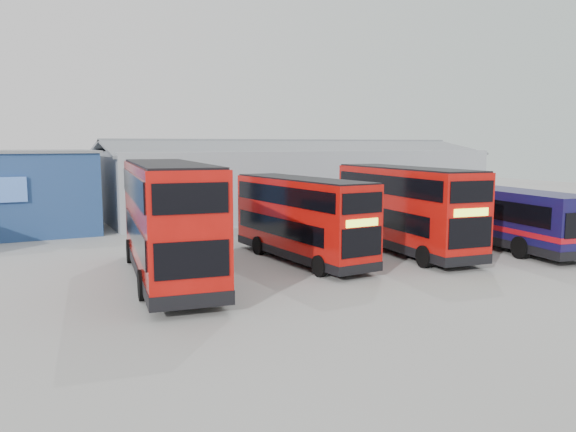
{
  "coord_description": "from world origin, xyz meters",
  "views": [
    {
      "loc": [
        -12.97,
        -20.7,
        5.5
      ],
      "look_at": [
        -1.1,
        3.01,
        2.1
      ],
      "focal_mm": 35.0,
      "sensor_mm": 36.0,
      "label": 1
    }
  ],
  "objects_px": {
    "maintenance_shed": "(295,180)",
    "double_decker_left": "(168,222)",
    "double_decker_right": "(405,210)",
    "double_decker_centre": "(301,220)",
    "single_decker_blue": "(499,217)"
  },
  "relations": [
    {
      "from": "maintenance_shed",
      "to": "double_decker_centre",
      "type": "distance_m",
      "value": 19.58
    },
    {
      "from": "double_decker_right",
      "to": "single_decker_blue",
      "type": "bearing_deg",
      "value": -3.0
    },
    {
      "from": "double_decker_left",
      "to": "maintenance_shed",
      "type": "bearing_deg",
      "value": -122.29
    },
    {
      "from": "double_decker_left",
      "to": "double_decker_right",
      "type": "bearing_deg",
      "value": -170.56
    },
    {
      "from": "double_decker_centre",
      "to": "single_decker_blue",
      "type": "bearing_deg",
      "value": -10.48
    },
    {
      "from": "single_decker_blue",
      "to": "maintenance_shed",
      "type": "bearing_deg",
      "value": -73.44
    },
    {
      "from": "maintenance_shed",
      "to": "double_decker_left",
      "type": "relative_size",
      "value": 2.65
    },
    {
      "from": "maintenance_shed",
      "to": "double_decker_left",
      "type": "bearing_deg",
      "value": -129.58
    },
    {
      "from": "double_decker_right",
      "to": "single_decker_blue",
      "type": "xyz_separation_m",
      "value": [
        5.69,
        -0.88,
        -0.61
      ]
    },
    {
      "from": "double_decker_right",
      "to": "double_decker_left",
      "type": "bearing_deg",
      "value": -172.04
    },
    {
      "from": "double_decker_left",
      "to": "double_decker_centre",
      "type": "xyz_separation_m",
      "value": [
        6.58,
        0.91,
        -0.42
      ]
    },
    {
      "from": "double_decker_centre",
      "to": "single_decker_blue",
      "type": "xyz_separation_m",
      "value": [
        11.42,
        -1.33,
        -0.4
      ]
    },
    {
      "from": "maintenance_shed",
      "to": "double_decker_centre",
      "type": "bearing_deg",
      "value": -116.32
    },
    {
      "from": "double_decker_centre",
      "to": "double_decker_right",
      "type": "xyz_separation_m",
      "value": [
        5.73,
        -0.45,
        0.21
      ]
    },
    {
      "from": "maintenance_shed",
      "to": "double_decker_left",
      "type": "height_order",
      "value": "maintenance_shed"
    }
  ]
}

